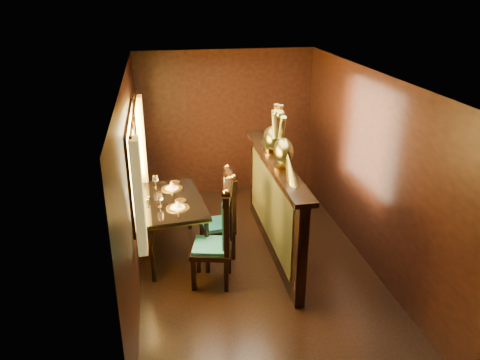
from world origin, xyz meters
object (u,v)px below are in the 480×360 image
Objects in this scene: peacock_left at (284,140)px; peacock_right at (272,128)px; chair_left at (221,232)px; chair_right at (225,211)px; dining_table at (171,204)px.

peacock_left is 1.05× the size of peacock_right.
chair_left is at bearing -134.25° from peacock_right.
chair_right is 1.61× the size of peacock_left.
peacock_right reaches higher than chair_left.
chair_left is 0.69m from chair_right.
chair_left is at bearing -106.79° from chair_right.
peacock_right is (1.38, 0.01, 0.99)m from dining_table.
chair_left reaches higher than chair_right.
chair_right is 1.35m from peacock_left.
chair_right reaches higher than dining_table.
peacock_left is at bearing -28.33° from dining_table.
peacock_right reaches higher than dining_table.
dining_table is 1.80m from peacock_left.
peacock_left reaches higher than chair_left.
chair_left is at bearing -61.40° from dining_table.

